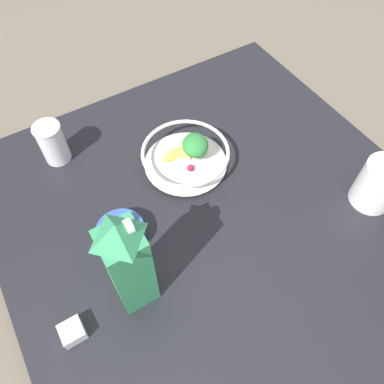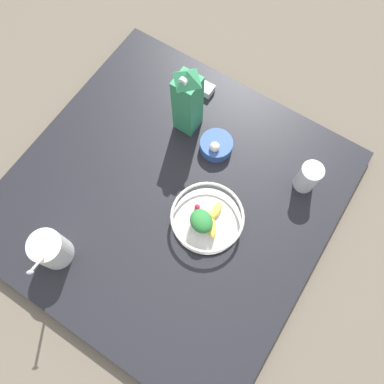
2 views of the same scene
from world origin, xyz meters
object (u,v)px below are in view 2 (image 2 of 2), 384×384
at_px(fruit_bowl, 207,218).
at_px(spice_jar, 207,90).
at_px(yogurt_tub, 50,249).
at_px(milk_carton, 187,100).
at_px(drinking_cup, 308,177).
at_px(garlic_bowl, 216,145).

bearing_deg(fruit_bowl, spice_jar, 121.92).
bearing_deg(yogurt_tub, fruit_bowl, 45.34).
xyz_separation_m(milk_carton, spice_jar, (-0.01, 0.15, -0.13)).
distance_m(fruit_bowl, milk_carton, 0.39).
xyz_separation_m(milk_carton, yogurt_tub, (-0.09, -0.62, -0.08)).
relative_size(drinking_cup, garlic_bowl, 1.05).
bearing_deg(garlic_bowl, spice_jar, 129.72).
height_order(drinking_cup, garlic_bowl, drinking_cup).
height_order(fruit_bowl, drinking_cup, drinking_cup).
bearing_deg(garlic_bowl, drinking_cup, 8.17).
relative_size(milk_carton, garlic_bowl, 2.56).
bearing_deg(yogurt_tub, garlic_bowl, 69.01).
height_order(milk_carton, garlic_bowl, milk_carton).
distance_m(fruit_bowl, drinking_cup, 0.35).
bearing_deg(spice_jar, drinking_cup, -16.13).
height_order(yogurt_tub, spice_jar, yogurt_tub).
relative_size(yogurt_tub, garlic_bowl, 2.03).
xyz_separation_m(milk_carton, drinking_cup, (0.45, 0.02, -0.08)).
xyz_separation_m(yogurt_tub, spice_jar, (0.07, 0.77, -0.06)).
xyz_separation_m(drinking_cup, spice_jar, (-0.47, 0.14, -0.05)).
distance_m(milk_carton, yogurt_tub, 0.63).
bearing_deg(fruit_bowl, yogurt_tub, -134.66).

